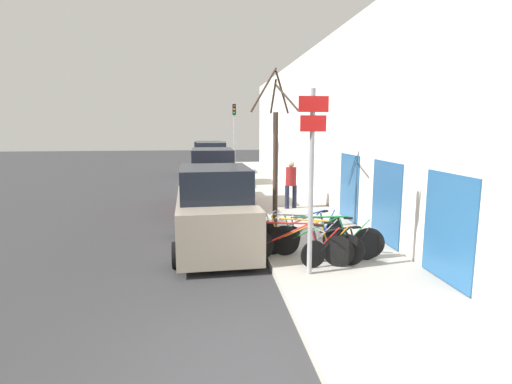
{
  "coord_description": "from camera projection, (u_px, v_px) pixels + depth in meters",
  "views": [
    {
      "loc": [
        -0.36,
        -4.48,
        3.13
      ],
      "look_at": [
        0.93,
        5.82,
        1.44
      ],
      "focal_mm": 28.0,
      "sensor_mm": 36.0,
      "label": 1
    }
  ],
  "objects": [
    {
      "name": "bicycle_1",
      "position": [
        298.0,
        245.0,
        8.81
      ],
      "size": [
        2.28,
        0.99,
        0.94
      ],
      "rotation": [
        0.0,
        0.0,
        1.17
      ],
      "color": "black",
      "rests_on": "sidewalk_curb"
    },
    {
      "name": "sidewalk_curb",
      "position": [
        270.0,
        192.0,
        18.96
      ],
      "size": [
        3.2,
        32.0,
        0.15
      ],
      "color": "#ADA89E",
      "rests_on": "ground"
    },
    {
      "name": "bicycle_2",
      "position": [
        308.0,
        242.0,
        9.02
      ],
      "size": [
        2.15,
        1.35,
        0.96
      ],
      "rotation": [
        0.0,
        0.0,
        1.02
      ],
      "color": "black",
      "rests_on": "sidewalk_curb"
    },
    {
      "name": "ground_plane",
      "position": [
        216.0,
        207.0,
        15.91
      ],
      "size": [
        80.0,
        80.0,
        0.0
      ],
      "primitive_type": "plane",
      "color": "#333335"
    },
    {
      "name": "bicycle_0",
      "position": [
        342.0,
        248.0,
        8.76
      ],
      "size": [
        1.97,
        0.63,
        0.84
      ],
      "rotation": [
        0.0,
        0.0,
        1.83
      ],
      "color": "black",
      "rests_on": "sidewalk_curb"
    },
    {
      "name": "building_facade",
      "position": [
        307.0,
        125.0,
        18.6
      ],
      "size": [
        0.23,
        32.0,
        6.5
      ],
      "color": "silver",
      "rests_on": "ground"
    },
    {
      "name": "bicycle_5",
      "position": [
        314.0,
        231.0,
        10.14
      ],
      "size": [
        1.92,
        1.3,
        0.88
      ],
      "rotation": [
        0.0,
        0.0,
        2.16
      ],
      "color": "black",
      "rests_on": "sidewalk_curb"
    },
    {
      "name": "traffic_light",
      "position": [
        234.0,
        129.0,
        24.51
      ],
      "size": [
        0.2,
        0.3,
        4.5
      ],
      "color": "#939399",
      "rests_on": "sidewalk_curb"
    },
    {
      "name": "signpost",
      "position": [
        311.0,
        174.0,
        7.87
      ],
      "size": [
        0.59,
        0.12,
        3.72
      ],
      "color": "#939399",
      "rests_on": "sidewalk_curb"
    },
    {
      "name": "parked_car_3",
      "position": [
        209.0,
        160.0,
        26.48
      ],
      "size": [
        2.21,
        4.68,
        2.21
      ],
      "rotation": [
        0.0,
        0.0,
        -0.04
      ],
      "color": "navy",
      "rests_on": "ground"
    },
    {
      "name": "parked_car_1",
      "position": [
        213.0,
        181.0,
        15.58
      ],
      "size": [
        1.95,
        4.74,
        2.32
      ],
      "rotation": [
        0.0,
        0.0,
        0.01
      ],
      "color": "maroon",
      "rests_on": "ground"
    },
    {
      "name": "pedestrian_near",
      "position": [
        291.0,
        181.0,
        14.71
      ],
      "size": [
        0.46,
        0.39,
        1.76
      ],
      "rotation": [
        0.0,
        0.0,
        0.21
      ],
      "color": "#1E2338",
      "rests_on": "sidewalk_curb"
    },
    {
      "name": "bicycle_4",
      "position": [
        300.0,
        235.0,
        9.7
      ],
      "size": [
        2.17,
        1.17,
        0.92
      ],
      "rotation": [
        0.0,
        0.0,
        1.09
      ],
      "color": "black",
      "rests_on": "sidewalk_curb"
    },
    {
      "name": "parked_car_2",
      "position": [
        212.0,
        166.0,
        21.34
      ],
      "size": [
        2.09,
        4.64,
        2.36
      ],
      "rotation": [
        0.0,
        0.0,
        -0.05
      ],
      "color": "#B2B7BC",
      "rests_on": "ground"
    },
    {
      "name": "bicycle_3",
      "position": [
        326.0,
        239.0,
        9.23
      ],
      "size": [
        2.59,
        0.72,
        0.99
      ],
      "rotation": [
        0.0,
        0.0,
        1.34
      ],
      "color": "black",
      "rests_on": "sidewalk_curb"
    },
    {
      "name": "parked_car_0",
      "position": [
        215.0,
        212.0,
        10.23
      ],
      "size": [
        2.24,
        4.3,
        2.15
      ],
      "rotation": [
        0.0,
        0.0,
        0.05
      ],
      "color": "gray",
      "rests_on": "ground"
    },
    {
      "name": "street_tree",
      "position": [
        275.0,
        158.0,
        11.3
      ],
      "size": [
        1.26,
        1.47,
        4.59
      ],
      "color": "#3D2D23",
      "rests_on": "sidewalk_curb"
    }
  ]
}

